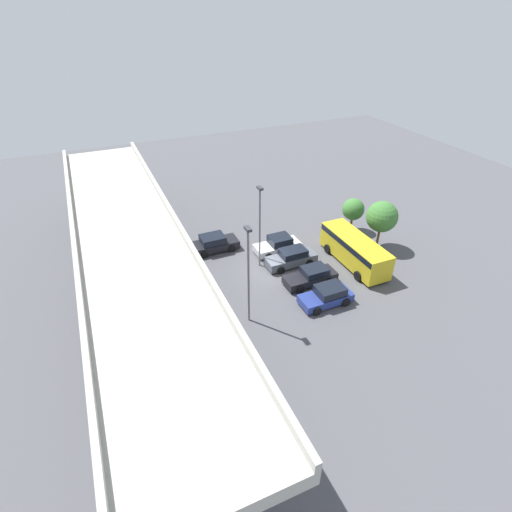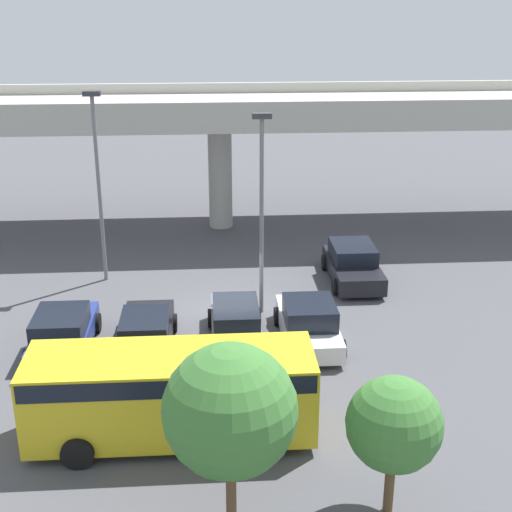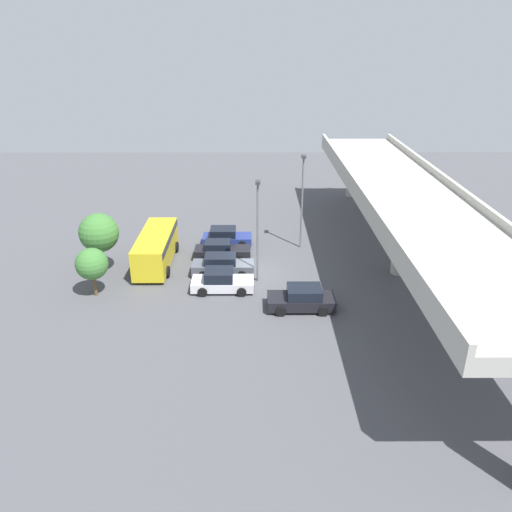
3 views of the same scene
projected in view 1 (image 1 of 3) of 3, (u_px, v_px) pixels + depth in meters
The scene contains 13 objects.
ground_plane at pixel (270, 271), 36.27m from camera, with size 87.50×87.50×0.00m, color #4C4C51.
highway_overpass at pixel (130, 242), 29.18m from camera, with size 42.07×7.47×7.12m.
parked_car_0 at pixel (327, 296), 32.15m from camera, with size 2.14×4.31×1.54m.
parked_car_1 at pixel (311, 276), 34.47m from camera, with size 2.03×4.64×1.47m.
parked_car_2 at pixel (291, 258), 36.76m from camera, with size 1.98×4.77×1.63m.
parked_car_3 at pixel (278, 245), 38.76m from camera, with size 2.18×4.51×1.61m.
parked_car_4 at pixel (214, 243), 38.94m from camera, with size 2.22×4.55×1.62m.
shuttle_bus at pixel (355, 249), 36.62m from camera, with size 7.92×2.75×2.59m.
lamp_post_near_aisle at pixel (260, 222), 34.62m from camera, with size 0.70×0.35×7.80m.
lamp_post_mid_lot at pixel (248, 269), 28.22m from camera, with size 0.70×0.35×8.14m.
tree_front_left at pixel (382, 217), 38.16m from camera, with size 3.01×3.01×4.82m.
tree_front_right at pixel (353, 209), 41.39m from camera, with size 2.28×2.28×3.61m.
traffic_cone at pixel (328, 271), 35.73m from camera, with size 0.44×0.44×0.70m.
Camera 1 is at (-26.64, 13.12, 20.91)m, focal length 28.00 mm.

